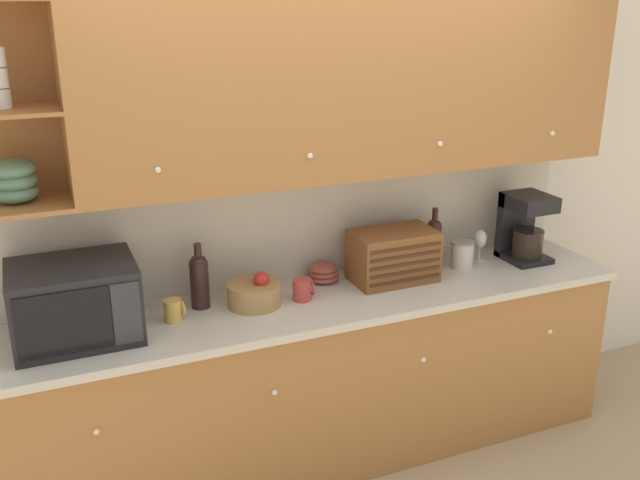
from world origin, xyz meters
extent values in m
plane|color=tan|center=(0.00, 0.00, 0.00)|extent=(24.00, 24.00, 0.00)
cube|color=silver|center=(0.00, 0.03, 1.30)|extent=(5.49, 0.06, 2.60)
cube|color=#A36B38|center=(0.00, -0.29, 0.44)|extent=(3.09, 0.58, 0.88)
cube|color=beige|center=(0.00, -0.31, 0.90)|extent=(3.11, 0.61, 0.04)
sphere|color=white|center=(-1.16, -0.59, 0.63)|extent=(0.03, 0.03, 0.03)
sphere|color=white|center=(-0.39, -0.59, 0.63)|extent=(0.03, 0.03, 0.03)
sphere|color=white|center=(0.39, -0.59, 0.63)|extent=(0.03, 0.03, 0.03)
sphere|color=white|center=(1.16, -0.59, 0.63)|extent=(0.03, 0.03, 0.03)
cube|color=beige|center=(0.00, -0.01, 1.21)|extent=(3.09, 0.01, 0.59)
cube|color=#A36B38|center=(0.21, -0.19, 1.91)|extent=(2.67, 0.38, 0.82)
cube|color=#A36B38|center=(-1.34, -0.01, 1.91)|extent=(0.42, 0.02, 0.82)
cube|color=#A36B38|center=(-1.34, -0.19, 1.51)|extent=(0.42, 0.38, 0.02)
cube|color=#A36B38|center=(-1.34, -0.19, 1.90)|extent=(0.42, 0.38, 0.02)
sphere|color=white|center=(-0.79, -0.38, 1.65)|extent=(0.03, 0.03, 0.03)
sphere|color=white|center=(-0.12, -0.38, 1.65)|extent=(0.03, 0.03, 0.03)
sphere|color=white|center=(0.54, -0.38, 1.65)|extent=(0.03, 0.03, 0.03)
sphere|color=white|center=(1.21, -0.38, 1.65)|extent=(0.03, 0.03, 0.03)
ellipsoid|color=slate|center=(-1.34, -0.19, 1.56)|extent=(0.18, 0.18, 0.08)
ellipsoid|color=slate|center=(-1.34, -0.19, 1.61)|extent=(0.18, 0.18, 0.08)
ellipsoid|color=slate|center=(-1.34, -0.19, 1.66)|extent=(0.18, 0.18, 0.08)
cylinder|color=silver|center=(-1.34, -0.19, 1.94)|extent=(0.07, 0.07, 0.08)
cube|color=black|center=(-1.17, -0.28, 1.08)|extent=(0.52, 0.40, 0.34)
cube|color=black|center=(-1.23, -0.48, 1.08)|extent=(0.36, 0.01, 0.27)
cube|color=#2D2D33|center=(-0.98, -0.48, 1.08)|extent=(0.11, 0.01, 0.27)
cylinder|color=gold|center=(-0.76, -0.28, 0.97)|extent=(0.08, 0.08, 0.10)
torus|color=gold|center=(-0.71, -0.28, 0.97)|extent=(0.01, 0.07, 0.07)
cylinder|color=black|center=(-0.60, -0.17, 1.02)|extent=(0.09, 0.09, 0.22)
sphere|color=black|center=(-0.60, -0.17, 1.13)|extent=(0.09, 0.09, 0.09)
cylinder|color=black|center=(-0.60, -0.17, 1.20)|extent=(0.03, 0.03, 0.07)
cylinder|color=#A87F4C|center=(-0.36, -0.25, 0.97)|extent=(0.26, 0.26, 0.11)
sphere|color=red|center=(-0.33, -0.27, 1.05)|extent=(0.08, 0.08, 0.08)
cylinder|color=#B73D38|center=(-0.13, -0.29, 0.97)|extent=(0.09, 0.09, 0.11)
torus|color=#B73D38|center=(-0.08, -0.29, 0.97)|extent=(0.01, 0.07, 0.07)
ellipsoid|color=#9E473D|center=(0.06, -0.11, 0.94)|extent=(0.16, 0.16, 0.04)
ellipsoid|color=#9E473D|center=(0.06, -0.11, 0.96)|extent=(0.15, 0.15, 0.04)
ellipsoid|color=#9E473D|center=(0.06, -0.11, 0.99)|extent=(0.14, 0.14, 0.05)
cube|color=brown|center=(0.40, -0.24, 1.05)|extent=(0.43, 0.26, 0.27)
cube|color=#432713|center=(0.40, -0.37, 0.96)|extent=(0.39, 0.01, 0.02)
cube|color=#432713|center=(0.40, -0.37, 1.01)|extent=(0.39, 0.01, 0.02)
cube|color=#432713|center=(0.40, -0.37, 1.05)|extent=(0.39, 0.01, 0.02)
cube|color=#432713|center=(0.40, -0.37, 1.09)|extent=(0.39, 0.01, 0.02)
cube|color=#432713|center=(0.40, -0.37, 1.14)|extent=(0.39, 0.01, 0.02)
cylinder|color=black|center=(0.68, -0.16, 1.03)|extent=(0.08, 0.08, 0.23)
sphere|color=black|center=(0.68, -0.16, 1.15)|extent=(0.08, 0.08, 0.08)
cylinder|color=black|center=(0.68, -0.16, 1.21)|extent=(0.03, 0.03, 0.08)
cylinder|color=silver|center=(0.83, -0.22, 0.99)|extent=(0.12, 0.12, 0.14)
cylinder|color=gray|center=(0.83, -0.22, 1.06)|extent=(0.13, 0.13, 0.01)
cylinder|color=silver|center=(0.98, -0.17, 0.92)|extent=(0.06, 0.06, 0.01)
cylinder|color=silver|center=(0.98, -0.17, 0.96)|extent=(0.01, 0.01, 0.07)
ellipsoid|color=silver|center=(0.98, -0.17, 1.04)|extent=(0.07, 0.07, 0.10)
cube|color=black|center=(1.21, -0.26, 0.93)|extent=(0.22, 0.25, 0.03)
cylinder|color=black|center=(1.21, -0.28, 1.02)|extent=(0.17, 0.17, 0.15)
cube|color=black|center=(1.21, -0.17, 1.10)|extent=(0.22, 0.06, 0.37)
cube|color=black|center=(1.21, -0.26, 1.25)|extent=(0.22, 0.25, 0.08)
camera|label=1|loc=(-1.29, -3.24, 2.34)|focal=40.00mm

